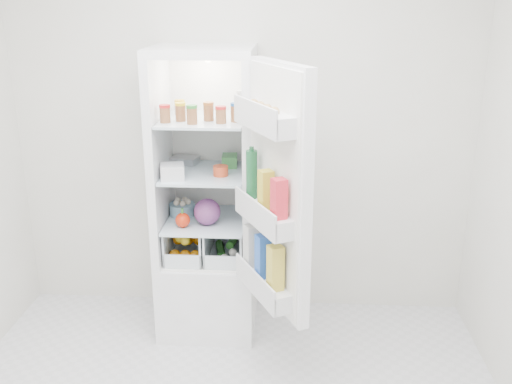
# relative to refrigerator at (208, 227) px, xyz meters

# --- Properties ---
(room_walls) EXTENTS (3.02, 3.02, 2.61)m
(room_walls) POSITION_rel_refrigerator_xyz_m (0.20, -1.25, 0.93)
(room_walls) COLOR beige
(room_walls) RESTS_ON ground
(refrigerator) EXTENTS (0.60, 0.60, 1.80)m
(refrigerator) POSITION_rel_refrigerator_xyz_m (0.00, 0.00, 0.00)
(refrigerator) COLOR white
(refrigerator) RESTS_ON ground
(shelf_low) EXTENTS (0.49, 0.53, 0.01)m
(shelf_low) POSITION_rel_refrigerator_xyz_m (-0.00, -0.06, 0.07)
(shelf_low) COLOR silver
(shelf_low) RESTS_ON refrigerator
(shelf_mid) EXTENTS (0.49, 0.53, 0.02)m
(shelf_mid) POSITION_rel_refrigerator_xyz_m (-0.00, -0.06, 0.38)
(shelf_mid) COLOR silver
(shelf_mid) RESTS_ON refrigerator
(shelf_top) EXTENTS (0.49, 0.53, 0.02)m
(shelf_top) POSITION_rel_refrigerator_xyz_m (-0.00, -0.06, 0.71)
(shelf_top) COLOR silver
(shelf_top) RESTS_ON refrigerator
(crisper_left) EXTENTS (0.23, 0.46, 0.22)m
(crisper_left) POSITION_rel_refrigerator_xyz_m (-0.12, -0.06, -0.06)
(crisper_left) COLOR silver
(crisper_left) RESTS_ON refrigerator
(crisper_right) EXTENTS (0.23, 0.46, 0.22)m
(crisper_right) POSITION_rel_refrigerator_xyz_m (0.12, -0.06, -0.06)
(crisper_right) COLOR silver
(crisper_right) RESTS_ON refrigerator
(condiment_jars) EXTENTS (0.46, 0.32, 0.08)m
(condiment_jars) POSITION_rel_refrigerator_xyz_m (-0.02, -0.14, 0.76)
(condiment_jars) COLOR #B21919
(condiment_jars) RESTS_ON shelf_top
(squeeze_bottle) EXTENTS (0.05, 0.05, 0.16)m
(squeeze_bottle) POSITION_rel_refrigerator_xyz_m (0.21, -0.04, 0.80)
(squeeze_bottle) COLOR white
(squeeze_bottle) RESTS_ON shelf_top
(tub_white) EXTENTS (0.16, 0.16, 0.09)m
(tub_white) POSITION_rel_refrigerator_xyz_m (-0.17, -0.22, 0.44)
(tub_white) COLOR silver
(tub_white) RESTS_ON shelf_mid
(tin_red) EXTENTS (0.11, 0.11, 0.06)m
(tin_red) POSITION_rel_refrigerator_xyz_m (0.10, -0.14, 0.42)
(tin_red) COLOR #CE421E
(tin_red) RESTS_ON shelf_mid
(foil_tray) EXTENTS (0.19, 0.16, 0.04)m
(foil_tray) POSITION_rel_refrigerator_xyz_m (-0.16, 0.12, 0.41)
(foil_tray) COLOR silver
(foil_tray) RESTS_ON shelf_mid
(tub_green) EXTENTS (0.10, 0.13, 0.07)m
(tub_green) POSITION_rel_refrigerator_xyz_m (0.14, 0.06, 0.43)
(tub_green) COLOR #429346
(tub_green) RESTS_ON shelf_mid
(red_cabbage) EXTENTS (0.16, 0.16, 0.16)m
(red_cabbage) POSITION_rel_refrigerator_xyz_m (0.02, -0.15, 0.16)
(red_cabbage) COLOR #511B4E
(red_cabbage) RESTS_ON shelf_low
(bell_pepper) EXTENTS (0.09, 0.09, 0.09)m
(bell_pepper) POSITION_rel_refrigerator_xyz_m (-0.12, -0.20, 0.13)
(bell_pepper) COLOR red
(bell_pepper) RESTS_ON shelf_low
(mushroom_bowl) EXTENTS (0.18, 0.18, 0.08)m
(mushroom_bowl) POSITION_rel_refrigerator_xyz_m (-0.17, 0.00, 0.12)
(mushroom_bowl) COLOR #80A9BF
(mushroom_bowl) RESTS_ON shelf_low
(citrus_pile) EXTENTS (0.20, 0.24, 0.16)m
(citrus_pile) POSITION_rel_refrigerator_xyz_m (-0.12, -0.12, -0.07)
(citrus_pile) COLOR orange
(citrus_pile) RESTS_ON refrigerator
(veg_pile) EXTENTS (0.16, 0.30, 0.10)m
(veg_pile) POSITION_rel_refrigerator_xyz_m (0.13, -0.06, -0.10)
(veg_pile) COLOR #1C4918
(veg_pile) RESTS_ON refrigerator
(fridge_door) EXTENTS (0.40, 0.57, 1.30)m
(fridge_door) POSITION_rel_refrigerator_xyz_m (0.44, -0.60, 0.43)
(fridge_door) COLOR white
(fridge_door) RESTS_ON refrigerator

